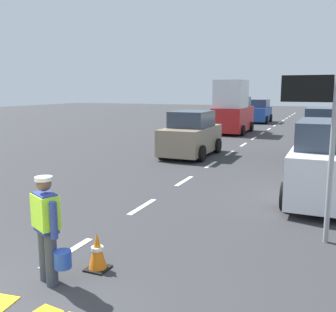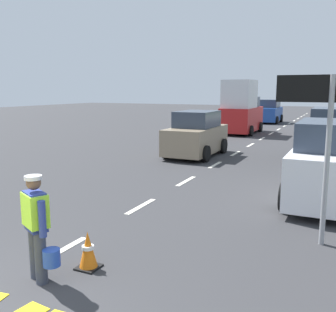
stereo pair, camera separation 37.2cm
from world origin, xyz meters
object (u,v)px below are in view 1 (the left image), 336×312
object	(u,v)px
delivery_truck	(233,109)
car_parked_far	(325,136)
car_parked_curbside	(328,163)
car_oncoming_third	(259,112)
road_worker	(47,225)
car_oncoming_lead	(191,135)
traffic_cone_near	(97,251)
lane_direction_sign	(321,118)

from	to	relation	value
delivery_truck	car_parked_far	xyz separation A→B (m)	(5.94, -8.28, -0.59)
car_parked_far	car_parked_curbside	bearing A→B (deg)	-88.06
delivery_truck	car_parked_far	bearing A→B (deg)	-54.35
car_oncoming_third	car_parked_curbside	bearing A→B (deg)	-75.93
road_worker	car_oncoming_lead	world-z (taller)	car_oncoming_lead
traffic_cone_near	car_oncoming_third	world-z (taller)	car_oncoming_third
road_worker	car_oncoming_lead	size ratio (longest dim) A/B	0.43
lane_direction_sign	car_oncoming_lead	size ratio (longest dim) A/B	0.82
car_oncoming_lead	delivery_truck	bearing A→B (deg)	92.62
lane_direction_sign	car_oncoming_lead	bearing A→B (deg)	123.65
car_parked_far	car_oncoming_third	world-z (taller)	car_parked_far
road_worker	delivery_truck	size ratio (longest dim) A/B	0.36
traffic_cone_near	delivery_truck	bearing A→B (deg)	97.65
road_worker	lane_direction_sign	size ratio (longest dim) A/B	0.52
road_worker	car_parked_curbside	distance (m)	7.58
delivery_truck	car_parked_curbside	distance (m)	15.93
road_worker	car_oncoming_lead	bearing A→B (deg)	99.23
delivery_truck	car_oncoming_third	world-z (taller)	delivery_truck
lane_direction_sign	car_oncoming_lead	distance (m)	10.09
traffic_cone_near	car_parked_far	world-z (taller)	car_parked_far
road_worker	delivery_truck	world-z (taller)	delivery_truck
lane_direction_sign	road_worker	bearing A→B (deg)	-136.93
car_parked_curbside	car_oncoming_lead	distance (m)	7.70
delivery_truck	car_parked_curbside	world-z (taller)	delivery_truck
road_worker	car_parked_far	world-z (taller)	car_parked_far
traffic_cone_near	delivery_truck	xyz separation A→B (m)	(-2.76, 20.57, 1.30)
traffic_cone_near	car_parked_far	xyz separation A→B (m)	(3.18, 12.29, 0.71)
road_worker	car_parked_far	distance (m)	13.44
road_worker	car_parked_curbside	size ratio (longest dim) A/B	0.38
road_worker	car_parked_curbside	world-z (taller)	car_parked_curbside
traffic_cone_near	car_oncoming_lead	xyz separation A→B (m)	(-2.33, 11.04, 0.61)
traffic_cone_near	car_oncoming_lead	world-z (taller)	car_oncoming_lead
lane_direction_sign	delivery_truck	world-z (taller)	delivery_truck
lane_direction_sign	delivery_truck	distance (m)	18.82
road_worker	car_parked_curbside	bearing A→B (deg)	59.76
car_parked_curbside	car_oncoming_lead	world-z (taller)	car_parked_curbside
car_oncoming_third	car_parked_far	bearing A→B (deg)	-71.78
traffic_cone_near	car_parked_curbside	xyz separation A→B (m)	(3.39, 5.89, 0.68)
lane_direction_sign	car_parked_far	xyz separation A→B (m)	(-0.03, 9.56, -1.39)
delivery_truck	car_oncoming_lead	xyz separation A→B (m)	(0.44, -9.53, -0.69)
road_worker	traffic_cone_near	world-z (taller)	road_worker
car_oncoming_third	car_oncoming_lead	distance (m)	18.93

